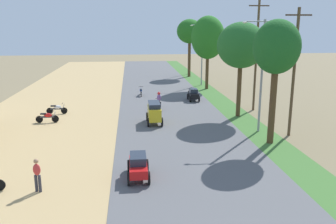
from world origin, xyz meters
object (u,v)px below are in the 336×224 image
median_tree_second (241,46)px  car_sedan_red (138,165)px  pedestrian_on_shoulder (37,174)px  motorbike_ahead_second (141,91)px  median_tree_nearest (277,49)px  streetlamp_mid (202,50)px  car_hatchback_black (193,94)px  median_tree_fourth (190,32)px  streetlamp_near (262,69)px  streetlamp_far (188,46)px  parked_motorbike_second (47,116)px  car_van_yellow (154,112)px  utility_pole_far (256,55)px  median_tree_third (208,38)px  parked_motorbike_third (57,108)px  utility_pole_near (294,71)px  motorbike_foreground_rider (159,101)px

median_tree_second → car_sedan_red: bearing=-126.8°
pedestrian_on_shoulder → motorbike_ahead_second: pedestrian_on_shoulder is taller
median_tree_nearest → streetlamp_mid: 23.72m
car_hatchback_black → pedestrian_on_shoulder: bearing=-118.9°
median_tree_fourth → streetlamp_mid: bearing=-88.0°
streetlamp_near → car_hatchback_black: streetlamp_near is taller
median_tree_fourth → streetlamp_mid: 8.33m
pedestrian_on_shoulder → streetlamp_far: streetlamp_far is taller
parked_motorbike_second → streetlamp_near: bearing=-14.5°
car_van_yellow → utility_pole_far: bearing=22.3°
pedestrian_on_shoulder → median_tree_third: bearing=62.6°
parked_motorbike_third → median_tree_third: 20.11m
parked_motorbike_third → streetlamp_near: (15.69, -6.94, 4.09)m
median_tree_fourth → motorbike_ahead_second: 17.71m
parked_motorbike_second → parked_motorbike_third: size_ratio=1.00×
streetlamp_mid → median_tree_second: bearing=-90.5°
median_tree_fourth → streetlamp_mid: (0.29, -8.04, -2.18)m
median_tree_fourth → car_sedan_red: bearing=-103.4°
median_tree_second → pedestrian_on_shoulder: bearing=-136.4°
pedestrian_on_shoulder → car_van_yellow: car_van_yellow is taller
utility_pole_near → utility_pole_far: (0.14, 7.79, 0.51)m
car_sedan_red → car_hatchback_black: car_hatchback_black is taller
median_tree_third → car_sedan_red: (-9.02, -25.33, -5.47)m
parked_motorbike_second → median_tree_third: bearing=41.2°
parked_motorbike_third → parked_motorbike_second: bearing=-94.0°
streetlamp_near → parked_motorbike_second: bearing=165.5°
streetlamp_mid → streetlamp_far: bearing=90.0°
pedestrian_on_shoulder → utility_pole_far: 22.06m
pedestrian_on_shoulder → car_sedan_red: size_ratio=0.72×
streetlamp_far → car_hatchback_black: 21.00m
parked_motorbike_third → car_hatchback_black: bearing=18.4°
median_tree_nearest → streetlamp_near: streetlamp_near is taller
median_tree_nearest → median_tree_third: bearing=89.3°
streetlamp_mid → car_hatchback_black: bearing=-106.1°
car_van_yellow → motorbike_ahead_second: bearing=93.3°
parked_motorbike_second → streetlamp_near: (15.89, -4.11, 4.09)m
parked_motorbike_third → motorbike_ahead_second: size_ratio=1.00×
utility_pole_far → motorbike_foreground_rider: size_ratio=5.43×
median_tree_nearest → utility_pole_far: size_ratio=0.81×
median_tree_nearest → car_sedan_red: (-8.79, -4.61, -5.45)m
streetlamp_near → streetlamp_far: (0.00, 31.68, -0.11)m
median_tree_third → streetlamp_near: median_tree_third is taller
parked_motorbike_third → median_tree_third: median_tree_third is taller
median_tree_third → motorbike_foreground_rider: median_tree_third is taller
parked_motorbike_second → streetlamp_mid: 23.55m
parked_motorbike_second → car_van_yellow: bearing=-8.3°
median_tree_fourth → car_sedan_red: (-8.67, -36.31, -6.01)m
parked_motorbike_third → median_tree_nearest: median_tree_nearest is taller
streetlamp_near → car_van_yellow: 8.76m
median_tree_second → car_hatchback_black: (-2.68, 6.68, -5.25)m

